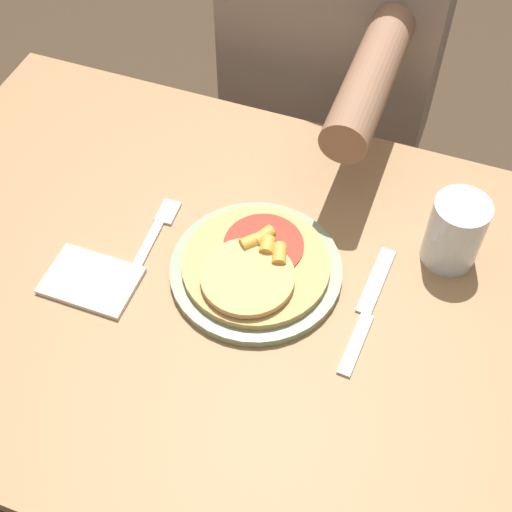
{
  "coord_description": "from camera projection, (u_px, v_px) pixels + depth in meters",
  "views": [
    {
      "loc": [
        0.22,
        -0.52,
        1.55
      ],
      "look_at": [
        0.02,
        0.04,
        0.76
      ],
      "focal_mm": 50.0,
      "sensor_mm": 36.0,
      "label": 1
    }
  ],
  "objects": [
    {
      "name": "drinking_glass",
      "position": [
        455.0,
        232.0,
        0.99
      ],
      "size": [
        0.08,
        0.08,
        0.11
      ],
      "color": "silver",
      "rests_on": "dining_table"
    },
    {
      "name": "knife",
      "position": [
        366.0,
        311.0,
        0.98
      ],
      "size": [
        0.03,
        0.22,
        0.0
      ],
      "color": "silver",
      "rests_on": "dining_table"
    },
    {
      "name": "person_diner",
      "position": [
        334.0,
        59.0,
        1.37
      ],
      "size": [
        0.39,
        0.52,
        1.18
      ],
      "color": "#2D2D38",
      "rests_on": "ground_plane"
    },
    {
      "name": "plate",
      "position": [
        256.0,
        270.0,
        1.01
      ],
      "size": [
        0.25,
        0.25,
        0.01
      ],
      "color": "gray",
      "rests_on": "dining_table"
    },
    {
      "name": "pizza",
      "position": [
        255.0,
        265.0,
        1.0
      ],
      "size": [
        0.21,
        0.21,
        0.04
      ],
      "color": "tan",
      "rests_on": "plate"
    },
    {
      "name": "fork",
      "position": [
        153.0,
        237.0,
        1.05
      ],
      "size": [
        0.03,
        0.18,
        0.0
      ],
      "color": "silver",
      "rests_on": "dining_table"
    },
    {
      "name": "ground_plane",
      "position": [
        243.0,
        477.0,
        1.57
      ],
      "size": [
        8.0,
        8.0,
        0.0
      ],
      "primitive_type": "plane",
      "color": "#423323"
    },
    {
      "name": "dining_table",
      "position": [
        237.0,
        335.0,
        1.09
      ],
      "size": [
        1.11,
        0.74,
        0.72
      ],
      "color": "#9E754C",
      "rests_on": "ground_plane"
    },
    {
      "name": "napkin",
      "position": [
        91.0,
        281.0,
        1.0
      ],
      "size": [
        0.13,
        0.09,
        0.01
      ],
      "color": "silver",
      "rests_on": "dining_table"
    }
  ]
}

